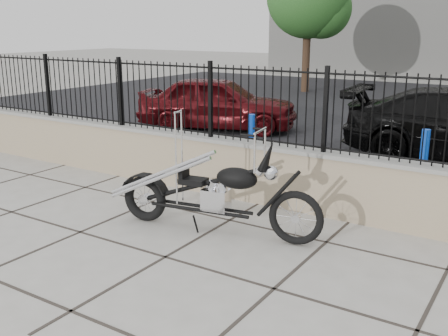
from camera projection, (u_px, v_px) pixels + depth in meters
ground_plane at (165, 257)px, 6.44m from camera, size 90.00×90.00×0.00m
parking_lot at (413, 115)px, 16.61m from camera, size 30.00×30.00×0.00m
retaining_wall at (263, 173)px, 8.35m from camera, size 14.00×0.36×0.96m
iron_fence at (264, 106)px, 8.07m from camera, size 14.00×0.08×1.20m
chopper_motorcycle at (212, 173)px, 7.03m from camera, size 2.85×0.96×1.68m
car_red at (218, 103)px, 14.22m from camera, size 4.61×3.09×1.46m
bollard_a at (251, 141)px, 10.39m from camera, size 0.16×0.16×1.08m
bollard_b at (423, 163)px, 8.59m from camera, size 0.15×0.15×1.14m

